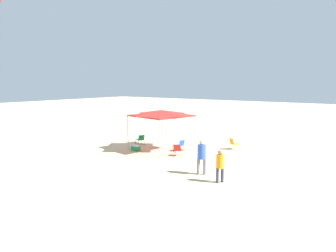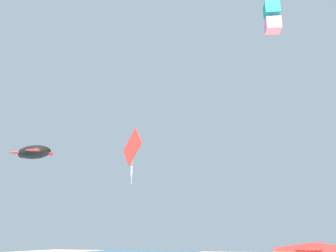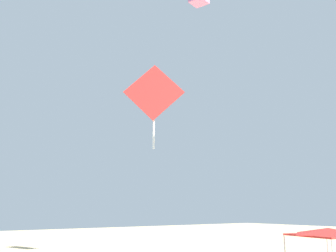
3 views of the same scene
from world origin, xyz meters
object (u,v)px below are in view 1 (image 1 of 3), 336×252
Objects in this scene: folding_chair_left_of_tent at (234,143)px; folding_chair_near_cooler at (180,145)px; person_beachcomber at (220,164)px; cooler_box at (136,148)px; folding_chair_facing_ocean at (178,149)px; canopy_tent at (161,113)px; folding_chair_right_of_tent at (141,139)px; person_by_tent at (202,154)px.

folding_chair_left_of_tent is 3.97m from folding_chair_near_cooler.
cooler_box is at bearing -82.61° from person_beachcomber.
cooler_box is at bearing -48.21° from folding_chair_near_cooler.
folding_chair_left_of_tent is at bearing -135.39° from folding_chair_facing_ocean.
folding_chair_near_cooler is 1.00× the size of folding_chair_facing_ocean.
canopy_tent is 5.03× the size of folding_chair_right_of_tent.
canopy_tent is at bearing -65.82° from folding_chair_near_cooler.
person_beachcomber is (-9.30, 4.91, 0.48)m from folding_chair_right_of_tent.
cooler_box is at bearing 46.16° from canopy_tent.
folding_chair_near_cooler is 5.91m from person_by_tent.
canopy_tent reaches higher than folding_chair_facing_ocean.
folding_chair_right_of_tent is at bearing 116.36° from person_by_tent.
cooler_box is 0.40× the size of person_beachcomber.
cooler_box is (3.40, 0.32, -0.27)m from folding_chair_facing_ocean.
folding_chair_left_of_tent is at bearing 144.06° from folding_chair_near_cooler.
person_by_tent reaches higher than folding_chair_right_of_tent.
folding_chair_left_of_tent is (-6.53, -2.73, 0.00)m from folding_chair_right_of_tent.
canopy_tent is 5.03× the size of folding_chair_near_cooler.
folding_chair_facing_ocean is (-2.12, 1.02, -2.17)m from canopy_tent.
folding_chair_facing_ocean is at bearing 97.52° from folding_chair_right_of_tent.
folding_chair_near_cooler is 1.57m from folding_chair_facing_ocean.
folding_chair_near_cooler is at bearing 99.56° from person_by_tent.
folding_chair_facing_ocean is 0.50× the size of person_beachcomber.
canopy_tent reaches higher than person_beachcomber.
folding_chair_left_of_tent is 7.12m from person_by_tent.
person_beachcomber is at bearing 125.19° from folding_chair_facing_ocean.
folding_chair_facing_ocean is 5.95m from person_beachcomber.
person_beachcomber reaches higher than cooler_box.
folding_chair_right_of_tent is 1.00× the size of folding_chair_facing_ocean.
cooler_box is (5.46, 4.51, -0.27)m from folding_chair_left_of_tent.
person_beachcomber is (-5.57, 4.84, 0.48)m from folding_chair_near_cooler.
canopy_tent is 2.19× the size of person_by_tent.
folding_chair_near_cooler is (-1.37, -0.37, -2.17)m from canopy_tent.
canopy_tent reaches higher than folding_chair_right_of_tent.
person_beachcomber is (-8.23, 3.13, 0.75)m from cooler_box.
folding_chair_near_cooler is at bearing 114.45° from folding_chair_right_of_tent.
person_beachcomber reaches higher than folding_chair_near_cooler.
folding_chair_facing_ocean is at bearing 97.20° from folding_chair_left_of_tent.
folding_chair_facing_ocean is (-0.75, 1.39, 0.00)m from folding_chair_near_cooler.
folding_chair_facing_ocean is (-4.47, 1.46, 0.00)m from folding_chair_right_of_tent.
folding_chair_left_of_tent and folding_chair_facing_ocean have the same top height.
person_beachcomber is (-6.95, 4.47, -1.69)m from canopy_tent.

